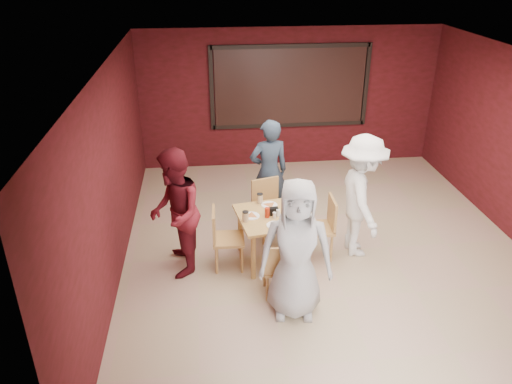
{
  "coord_description": "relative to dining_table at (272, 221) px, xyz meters",
  "views": [
    {
      "loc": [
        -1.74,
        -6.25,
        4.14
      ],
      "look_at": [
        -1.07,
        -0.14,
        1.12
      ],
      "focal_mm": 35.0,
      "sensor_mm": 36.0,
      "label": 1
    }
  ],
  "objects": [
    {
      "name": "chair_back",
      "position": [
        0.04,
        0.73,
        -0.13
      ],
      "size": [
        0.56,
        0.56,
        0.93
      ],
      "color": "tan",
      "rests_on": "floor"
    },
    {
      "name": "dining_table",
      "position": [
        0.0,
        0.0,
        0.0
      ],
      "size": [
        1.08,
        1.08,
        0.9
      ],
      "color": "tan",
      "rests_on": "floor"
    },
    {
      "name": "diner_left",
      "position": [
        -1.34,
        -0.1,
        0.25
      ],
      "size": [
        0.74,
        0.92,
        1.82
      ],
      "primitive_type": "imported",
      "rotation": [
        0.0,
        0.0,
        -1.52
      ],
      "color": "maroon",
      "rests_on": "floor"
    },
    {
      "name": "chair_left",
      "position": [
        -0.71,
        -0.09,
        -0.14
      ],
      "size": [
        0.45,
        0.45,
        0.91
      ],
      "color": "tan",
      "rests_on": "floor"
    },
    {
      "name": "diner_right",
      "position": [
        1.31,
        0.1,
        0.27
      ],
      "size": [
        0.7,
        1.2,
        1.84
      ],
      "primitive_type": "imported",
      "rotation": [
        0.0,
        0.0,
        1.56
      ],
      "color": "white",
      "rests_on": "floor"
    },
    {
      "name": "window_blinds",
      "position": [
        0.84,
        3.59,
        0.99
      ],
      "size": [
        3.0,
        0.02,
        1.5
      ],
      "primitive_type": "cube",
      "color": "black"
    },
    {
      "name": "chair_right",
      "position": [
        0.75,
        0.04,
        -0.13
      ],
      "size": [
        0.46,
        0.46,
        0.94
      ],
      "color": "tan",
      "rests_on": "floor"
    },
    {
      "name": "diner_front",
      "position": [
        0.12,
        -1.17,
        0.25
      ],
      "size": [
        0.96,
        0.69,
        1.82
      ],
      "primitive_type": "imported",
      "rotation": [
        0.0,
        0.0,
        -0.13
      ],
      "color": "#ABABAB",
      "rests_on": "floor"
    },
    {
      "name": "floor",
      "position": [
        0.84,
        0.14,
        -0.66
      ],
      "size": [
        7.0,
        7.0,
        0.0
      ],
      "primitive_type": "plane",
      "color": "tan",
      "rests_on": "ground"
    },
    {
      "name": "chair_front",
      "position": [
        -0.03,
        -0.86,
        -0.2
      ],
      "size": [
        0.4,
        0.4,
        0.82
      ],
      "color": "tan",
      "rests_on": "floor"
    },
    {
      "name": "diner_back",
      "position": [
        0.11,
        1.2,
        0.22
      ],
      "size": [
        0.71,
        0.53,
        1.76
      ],
      "primitive_type": "imported",
      "rotation": [
        0.0,
        0.0,
        3.32
      ],
      "color": "#2B3B4E",
      "rests_on": "floor"
    }
  ]
}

